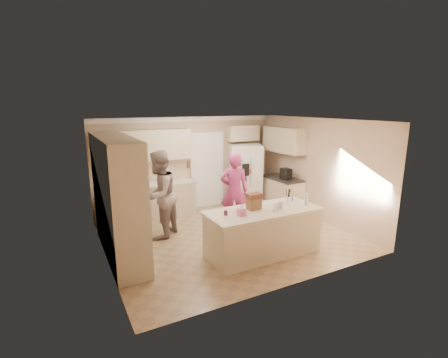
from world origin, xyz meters
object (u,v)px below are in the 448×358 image
refrigerator (245,175)px  utensil_crock (288,201)px  coffee_maker (286,174)px  teen_girl (234,191)px  island_base (262,233)px  tissue_box (241,212)px  dollhouse_body (254,204)px  teen_boy (159,195)px

refrigerator → utensil_crock: refrigerator is taller
refrigerator → coffee_maker: 1.23m
refrigerator → utensil_crock: 2.95m
refrigerator → teen_girl: (-1.17, -1.40, 0.01)m
coffee_maker → refrigerator: bearing=123.9°
refrigerator → coffee_maker: size_ratio=6.00×
island_base → tissue_box: (-0.55, -0.10, 0.56)m
coffee_maker → utensil_crock: 2.32m
utensil_crock → island_base: bearing=-175.6°
utensil_crock → dollhouse_body: size_ratio=0.58×
island_base → teen_girl: 1.60m
utensil_crock → teen_girl: size_ratio=0.08×
teen_boy → teen_girl: 1.77m
coffee_maker → tissue_box: bearing=-142.4°
utensil_crock → tissue_box: utensil_crock is taller
coffee_maker → island_base: size_ratio=0.14×
teen_boy → teen_girl: bearing=127.7°
island_base → dollhouse_body: 0.62m
coffee_maker → tissue_box: (-2.60, -2.00, -0.07)m
coffee_maker → utensil_crock: coffee_maker is taller
refrigerator → coffee_maker: bearing=-33.9°
coffee_maker → dollhouse_body: coffee_maker is taller
coffee_maker → utensil_crock: size_ratio=2.00×
dollhouse_body → coffee_maker: bearing=39.3°
utensil_crock → tissue_box: (-1.20, -0.15, -0.00)m
teen_girl → coffee_maker: bearing=-140.8°
coffee_maker → dollhouse_body: 2.84m
refrigerator → teen_girl: bearing=-107.7°
tissue_box → teen_girl: 1.78m
tissue_box → island_base: bearing=10.3°
utensil_crock → teen_boy: 2.78m
refrigerator → teen_boy: (-2.91, -1.14, 0.08)m
island_base → teen_girl: size_ratio=1.20×
island_base → teen_boy: (-1.54, 1.77, 0.54)m
dollhouse_body → teen_boy: size_ratio=0.13×
island_base → utensil_crock: (0.65, 0.05, 0.56)m
dollhouse_body → teen_girl: (0.36, 1.41, -0.12)m
refrigerator → dollhouse_body: 3.20m
coffee_maker → island_base: 2.87m
utensil_crock → teen_girl: teen_girl is taller
tissue_box → teen_boy: teen_boy is taller
dollhouse_body → teen_girl: bearing=75.8°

